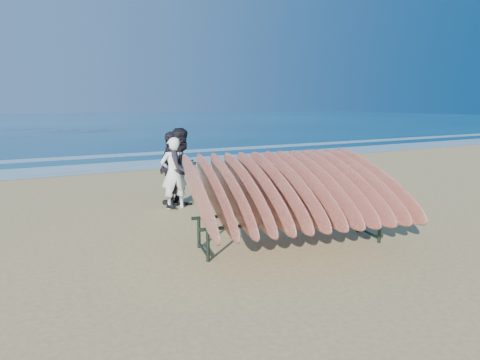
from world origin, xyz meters
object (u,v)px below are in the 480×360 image
at_px(surfboard_rack, 292,187).
at_px(person_dark_a, 182,168).
at_px(person_white, 174,173).
at_px(person_dark_b, 172,168).

bearing_deg(surfboard_rack, person_dark_a, 111.61).
height_order(surfboard_rack, person_dark_a, person_dark_a).
distance_m(surfboard_rack, person_white, 3.45).
distance_m(person_white, person_dark_a, 0.23).
xyz_separation_m(person_white, person_dark_a, (0.20, 0.01, 0.10)).
height_order(surfboard_rack, person_white, surfboard_rack).
height_order(person_white, person_dark_a, person_dark_a).
bearing_deg(surfboard_rack, person_dark_b, 111.78).
relative_size(person_white, person_dark_b, 0.94).
xyz_separation_m(person_dark_a, person_dark_b, (-0.09, 0.42, -0.05)).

